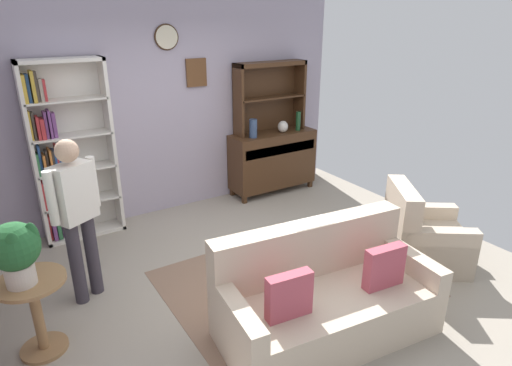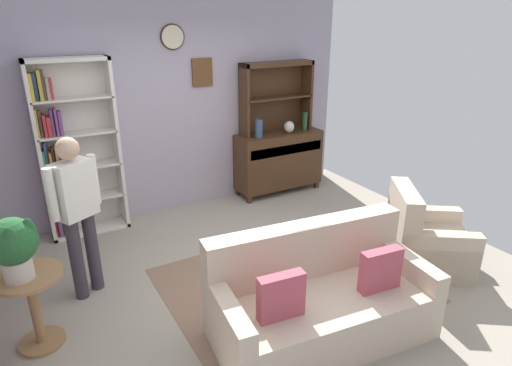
% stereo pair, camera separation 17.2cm
% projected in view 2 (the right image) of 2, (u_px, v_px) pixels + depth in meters
% --- Properties ---
extents(ground_plane, '(5.40, 4.60, 0.02)m').
position_uv_depth(ground_plane, '(257.00, 277.00, 4.51)').
color(ground_plane, '#9E9384').
extents(wall_back, '(5.00, 0.09, 2.80)m').
position_uv_depth(wall_back, '(177.00, 106.00, 5.72)').
color(wall_back, '#A399AD').
rests_on(wall_back, ground_plane).
extents(area_rug, '(2.36, 1.98, 0.01)m').
position_uv_depth(area_rug, '(289.00, 285.00, 4.35)').
color(area_rug, '#846651').
rests_on(area_rug, ground_plane).
extents(bookshelf, '(0.90, 0.30, 2.10)m').
position_uv_depth(bookshelf, '(72.00, 152.00, 5.06)').
color(bookshelf, silver).
rests_on(bookshelf, ground_plane).
extents(sideboard, '(1.30, 0.45, 0.92)m').
position_uv_depth(sideboard, '(279.00, 159.00, 6.49)').
color(sideboard, '#422816').
rests_on(sideboard, ground_plane).
extents(sideboard_hutch, '(1.10, 0.26, 1.00)m').
position_uv_depth(sideboard_hutch, '(276.00, 87.00, 6.20)').
color(sideboard_hutch, '#422816').
rests_on(sideboard_hutch, sideboard).
extents(vase_tall, '(0.11, 0.11, 0.26)m').
position_uv_depth(vase_tall, '(259.00, 128.00, 6.05)').
color(vase_tall, '#33476B').
rests_on(vase_tall, sideboard).
extents(vase_round, '(0.15, 0.15, 0.17)m').
position_uv_depth(vase_round, '(289.00, 127.00, 6.32)').
color(vase_round, beige).
rests_on(vase_round, sideboard).
extents(bottle_wine, '(0.07, 0.07, 0.28)m').
position_uv_depth(bottle_wine, '(305.00, 122.00, 6.40)').
color(bottle_wine, '#194223').
rests_on(bottle_wine, sideboard).
extents(couch_floral, '(1.88, 1.05, 0.90)m').
position_uv_depth(couch_floral, '(320.00, 301.00, 3.61)').
color(couch_floral, beige).
rests_on(couch_floral, ground_plane).
extents(armchair_floral, '(1.07, 1.06, 0.88)m').
position_uv_depth(armchair_floral, '(425.00, 242.00, 4.59)').
color(armchair_floral, beige).
rests_on(armchair_floral, ground_plane).
extents(plant_stand, '(0.52, 0.52, 0.66)m').
position_uv_depth(plant_stand, '(34.00, 302.00, 3.44)').
color(plant_stand, '#997047').
rests_on(plant_stand, ground_plane).
extents(potted_plant_large, '(0.36, 0.36, 0.50)m').
position_uv_depth(potted_plant_large, '(13.00, 245.00, 3.19)').
color(potted_plant_large, beige).
rests_on(potted_plant_large, plant_stand).
extents(person_reading, '(0.49, 0.34, 1.56)m').
position_uv_depth(person_reading, '(77.00, 207.00, 3.92)').
color(person_reading, '#38333D').
rests_on(person_reading, ground_plane).
extents(coffee_table, '(0.80, 0.50, 0.42)m').
position_uv_depth(coffee_table, '(290.00, 248.00, 4.34)').
color(coffee_table, '#422816').
rests_on(coffee_table, ground_plane).
extents(book_stack, '(0.22, 0.15, 0.10)m').
position_uv_depth(book_stack, '(278.00, 239.00, 4.27)').
color(book_stack, gray).
rests_on(book_stack, coffee_table).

